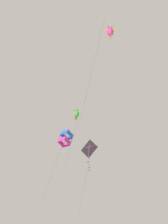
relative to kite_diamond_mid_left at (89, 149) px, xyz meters
The scene contains 4 objects.
kite_diamond_mid_left is the anchor object (origin of this frame).
kite_fish_near_left 4.18m from the kite_diamond_mid_left, 162.61° to the left, with size 1.60×1.71×6.94m.
kite_box_near_right 3.97m from the kite_diamond_mid_left, 85.48° to the left, with size 3.04×3.25×8.80m.
kite_fish_low_drifter 13.75m from the kite_diamond_mid_left, 138.34° to the right, with size 3.41×3.63×9.43m.
Camera 1 is at (-30.61, -20.83, 17.98)m, focal length 60.79 mm.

